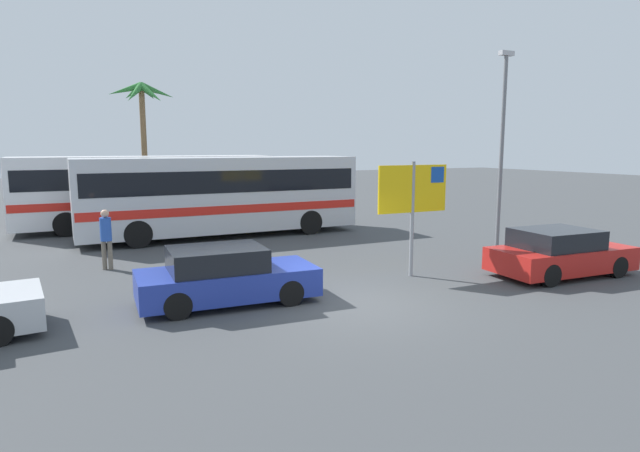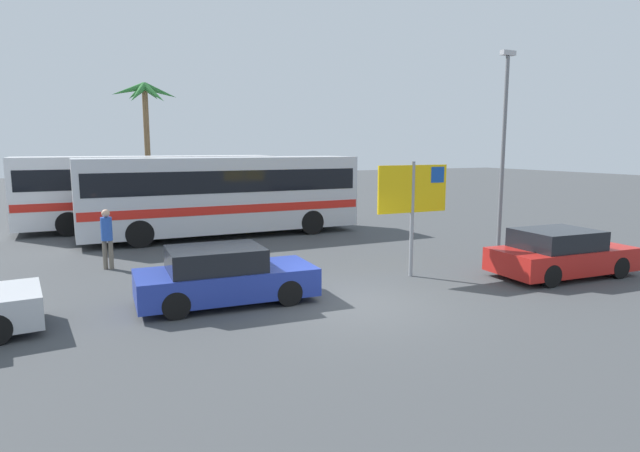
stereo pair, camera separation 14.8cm
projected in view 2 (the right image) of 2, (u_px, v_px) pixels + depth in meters
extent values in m
plane|color=#424447|center=(352.00, 304.00, 12.22)|extent=(120.00, 120.00, 0.00)
cube|color=silver|center=(223.00, 194.00, 21.28)|extent=(10.96, 2.62, 2.90)
cube|color=black|center=(222.00, 180.00, 21.20)|extent=(10.52, 2.65, 0.84)
cube|color=red|center=(223.00, 206.00, 21.35)|extent=(10.85, 2.65, 0.32)
cylinder|color=black|center=(290.00, 216.00, 23.97)|extent=(1.00, 0.28, 1.00)
cylinder|color=black|center=(311.00, 222.00, 21.86)|extent=(1.00, 0.28, 1.00)
cylinder|color=black|center=(132.00, 225.00, 21.06)|extent=(1.00, 0.28, 1.00)
cylinder|color=black|center=(139.00, 234.00, 18.95)|extent=(1.00, 0.28, 1.00)
cube|color=white|center=(150.00, 189.00, 23.70)|extent=(10.96, 2.62, 2.90)
cube|color=black|center=(150.00, 176.00, 23.62)|extent=(10.52, 2.65, 0.84)
cube|color=red|center=(151.00, 200.00, 23.78)|extent=(10.85, 2.65, 0.32)
cylinder|color=black|center=(218.00, 209.00, 26.40)|extent=(1.00, 0.28, 1.00)
cylinder|color=black|center=(232.00, 215.00, 24.29)|extent=(1.00, 0.28, 1.00)
cylinder|color=black|center=(68.00, 217.00, 23.48)|extent=(1.00, 0.28, 1.00)
cylinder|color=black|center=(69.00, 224.00, 21.37)|extent=(1.00, 0.28, 1.00)
cylinder|color=gray|center=(412.00, 220.00, 14.60)|extent=(0.11, 0.11, 3.20)
cube|color=yellow|center=(413.00, 189.00, 14.48)|extent=(2.20, 0.09, 1.30)
cube|color=#1447A8|center=(437.00, 175.00, 14.76)|extent=(0.44, 0.08, 0.44)
cube|color=#23389E|center=(227.00, 282.00, 12.25)|extent=(4.14, 1.95, 0.64)
cube|color=black|center=(215.00, 259.00, 12.07)|extent=(2.19, 1.70, 0.52)
cylinder|color=black|center=(269.00, 277.00, 13.48)|extent=(0.61, 0.19, 0.60)
cylinder|color=black|center=(289.00, 293.00, 12.03)|extent=(0.61, 0.19, 0.60)
cylinder|color=black|center=(167.00, 287.00, 12.52)|extent=(0.61, 0.19, 0.60)
cylinder|color=black|center=(176.00, 306.00, 11.07)|extent=(0.61, 0.19, 0.60)
cube|color=red|center=(562.00, 259.00, 14.81)|extent=(4.10, 2.06, 0.64)
cube|color=black|center=(557.00, 239.00, 14.63)|extent=(2.18, 1.80, 0.52)
cylinder|color=black|center=(570.00, 256.00, 16.07)|extent=(0.61, 0.19, 0.60)
cylinder|color=black|center=(620.00, 268.00, 14.54)|extent=(0.61, 0.19, 0.60)
cylinder|color=black|center=(505.00, 263.00, 15.14)|extent=(0.61, 0.19, 0.60)
cylinder|color=black|center=(551.00, 276.00, 13.60)|extent=(0.61, 0.19, 0.60)
cylinder|color=#706656|center=(111.00, 255.00, 15.61)|extent=(0.13, 0.13, 0.87)
cylinder|color=#706656|center=(105.00, 255.00, 15.61)|extent=(0.13, 0.13, 0.87)
cylinder|color=#2851B2|center=(106.00, 229.00, 15.50)|extent=(0.32, 0.32, 0.69)
sphere|color=tan|center=(106.00, 213.00, 15.43)|extent=(0.23, 0.23, 0.23)
cylinder|color=slate|center=(503.00, 154.00, 18.50)|extent=(0.14, 0.14, 6.65)
cube|color=#B2B2B7|center=(508.00, 53.00, 17.99)|extent=(0.56, 0.20, 0.16)
cylinder|color=brown|center=(147.00, 150.00, 30.44)|extent=(0.32, 0.32, 6.79)
cone|color=#2D7533|center=(161.00, 92.00, 30.41)|extent=(1.97, 0.63, 0.98)
cone|color=#2D7533|center=(151.00, 93.00, 30.83)|extent=(1.38, 1.88, 1.00)
cone|color=#2D7533|center=(136.00, 93.00, 30.54)|extent=(1.15, 1.95, 1.02)
cone|color=#2D7533|center=(128.00, 90.00, 29.46)|extent=(1.97, 0.69, 0.99)
cone|color=#2D7533|center=(138.00, 93.00, 29.19)|extent=(1.40, 1.77, 1.34)
cone|color=#2D7533|center=(154.00, 94.00, 29.51)|extent=(1.30, 1.83, 1.31)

